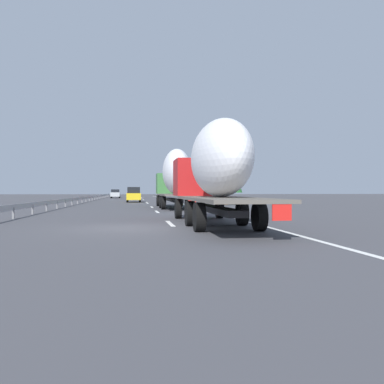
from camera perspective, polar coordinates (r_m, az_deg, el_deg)
The scene contains 24 objects.
ground_plane at distance 56.23m, azimuth -8.27°, elevation -1.33°, with size 260.00×260.00×0.00m, color #424247.
lane_stripe_0 at distance 18.33m, azimuth -3.06°, elevation -4.37°, with size 3.20×0.20×0.01m, color white.
lane_stripe_1 at distance 28.69m, azimuth -4.87°, elevation -2.74°, with size 3.20×0.20×0.01m, color white.
lane_stripe_2 at distance 37.05m, azimuth -5.59°, elevation -2.09°, with size 3.20×0.20×0.01m, color white.
lane_stripe_3 at distance 49.01m, azimuth -6.19°, elevation -1.54°, with size 3.20×0.20×0.01m, color white.
lane_stripe_4 at distance 52.75m, azimuth -6.32°, elevation -1.42°, with size 3.20×0.20×0.01m, color white.
lane_stripe_5 at distance 71.76m, azimuth -6.78°, elevation -1.01°, with size 3.20×0.20×0.01m, color white.
lane_stripe_6 at distance 69.32m, azimuth -6.74°, elevation -1.05°, with size 3.20×0.20×0.01m, color white.
lane_stripe_7 at distance 85.75m, azimuth -6.99°, elevation -0.82°, with size 3.20×0.20×0.01m, color white.
lane_stripe_8 at distance 82.86m, azimuth -6.95°, elevation -0.85°, with size 3.20×0.20×0.01m, color white.
lane_stripe_9 at distance 91.15m, azimuth -7.05°, elevation -0.76°, with size 3.20×0.20×0.01m, color white.
edge_line_right at distance 61.45m, azimuth -3.11°, elevation -1.20°, with size 110.00×0.20×0.01m, color white.
truck_lead at distance 34.36m, azimuth -2.39°, elevation 2.14°, with size 13.08×2.55×4.82m.
truck_trailing at distance 17.50m, azimuth 3.13°, elevation 3.26°, with size 12.88×2.55×4.26m.
car_yellow_coupe at distance 53.37m, azimuth -8.08°, elevation -0.37°, with size 4.15×1.81×1.95m.
car_red_compact at distance 77.25m, azimuth -8.33°, elevation -0.26°, with size 4.74×1.76×1.77m.
car_silver_hatch at distance 86.01m, azimuth -10.56°, elevation -0.22°, with size 4.74×1.87×1.77m.
road_sign at distance 49.48m, azimuth -0.52°, elevation 0.81°, with size 0.10×0.90×2.91m.
tree_0 at distance 81.90m, azimuth -0.55°, elevation 1.62°, with size 2.77×2.77×5.56m.
tree_1 at distance 88.80m, azimuth -1.52°, elevation 1.68°, with size 2.89×2.89×5.73m.
tree_2 at distance 47.83m, azimuth 3.19°, elevation 3.33°, with size 3.96×3.96×6.31m.
tree_3 at distance 96.09m, azimuth -0.57°, elevation 1.53°, with size 3.22×3.22×6.08m.
tree_4 at distance 43.27m, azimuth 4.78°, elevation 3.52°, with size 3.35×3.35×6.72m.
guardrail_median at distance 59.54m, azimuth -14.04°, elevation -0.70°, with size 94.00×0.10×0.76m.
Camera 1 is at (-16.21, -0.21, 1.45)m, focal length 38.48 mm.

